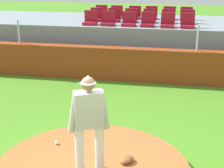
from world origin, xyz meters
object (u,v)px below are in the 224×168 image
Objects in this scene: stadium_chair_1 at (108,21)px; stadium_chair_8 at (131,18)px; stadium_chair_6 at (96,17)px; stadium_chair_17 at (186,16)px; stadium_chair_16 at (169,15)px; stadium_chair_10 at (168,19)px; stadium_chair_9 at (149,18)px; stadium_chair_13 at (117,14)px; stadium_chair_14 at (135,15)px; stadium_chair_12 at (101,14)px; stadium_chair_3 at (148,22)px; baseball at (56,143)px; fielding_glove at (127,160)px; stadium_chair_15 at (151,15)px; stadium_chair_11 at (188,19)px; stadium_chair_2 at (129,21)px; stadium_chair_7 at (114,17)px; stadium_chair_4 at (168,23)px; stadium_chair_0 at (90,20)px; stadium_chair_5 at (188,23)px; pitcher at (89,117)px.

stadium_chair_8 is at bearing -128.57° from stadium_chair_1.
stadium_chair_8 is (1.36, 0.00, 0.00)m from stadium_chair_6.
stadium_chair_16 is at bearing -2.84° from stadium_chair_17.
stadium_chair_10 is 1.00× the size of stadium_chair_17.
stadium_chair_13 is (-1.42, 0.89, 0.00)m from stadium_chair_9.
stadium_chair_9 and stadium_chair_14 have the same top height.
stadium_chair_3 is at bearing 139.26° from stadium_chair_12.
stadium_chair_10 and stadium_chair_12 have the same top height.
stadium_chair_1 is 1.42m from stadium_chair_3.
baseball is 0.15× the size of stadium_chair_3.
stadium_chair_9 is at bearing 179.71° from stadium_chair_6.
stadium_chair_16 and stadium_chair_17 have the same top height.
stadium_chair_9 is 1.00× the size of stadium_chair_12.
stadium_chair_15 is at bearing -145.56° from fielding_glove.
stadium_chair_15 is (-0.26, 8.58, 1.46)m from fielding_glove.
stadium_chair_11 and stadium_chair_15 have the same top height.
baseball is at bearing 69.87° from stadium_chair_11.
stadium_chair_7 is at bearing -50.95° from stadium_chair_2.
fielding_glove is 0.60× the size of stadium_chair_9.
stadium_chair_7 is at bearing 0.25° from stadium_chair_8.
stadium_chair_4 is at bearing 156.15° from stadium_chair_7.
stadium_chair_1 and stadium_chair_12 have the same top height.
stadium_chair_9 is at bearing 155.86° from stadium_chair_12.
stadium_chair_4 is at bearing 176.05° from stadium_chair_3.
fielding_glove is 0.60× the size of stadium_chair_0.
stadium_chair_5 is 2.28m from stadium_chair_8.
stadium_chair_6 is at bearing 0.13° from stadium_chair_8.
stadium_chair_6 is (-3.45, 0.92, 0.00)m from stadium_chair_5.
fielding_glove is 8.81m from stadium_chair_13.
stadium_chair_13 is at bearing -22.56° from stadium_chair_10.
stadium_chair_11 reaches higher than baseball.
stadium_chair_14 is at bearing -22.15° from stadium_chair_11.
stadium_chair_6 is (-1.71, 8.00, 0.50)m from pitcher.
stadium_chair_16 reaches higher than pitcher.
stadium_chair_15 is at bearing -177.87° from stadium_chair_13.
stadium_chair_8 is 1.00× the size of stadium_chair_9.
stadium_chair_13 is at bearing -86.75° from stadium_chair_7.
stadium_chair_9 is at bearing 90.44° from stadium_chair_15.
stadium_chair_8 is 1.13m from stadium_chair_13.
stadium_chair_7 is at bearing -0.43° from stadium_chair_9.
fielding_glove is at bearing 91.88° from stadium_chair_9.
stadium_chair_1 is at bearing 109.85° from stadium_chair_12.
stadium_chair_0 is 1.00× the size of stadium_chair_3.
stadium_chair_5 is 1.66m from stadium_chair_9.
stadium_chair_11 is (0.72, 0.94, 0.00)m from stadium_chair_4.
stadium_chair_1 and stadium_chair_13 have the same top height.
fielding_glove is 6.94m from stadium_chair_3.
stadium_chair_11 is 1.15m from stadium_chair_16.
stadium_chair_7 is 0.67m from stadium_chair_8.
stadium_chair_7 is 1.12m from stadium_chair_14.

